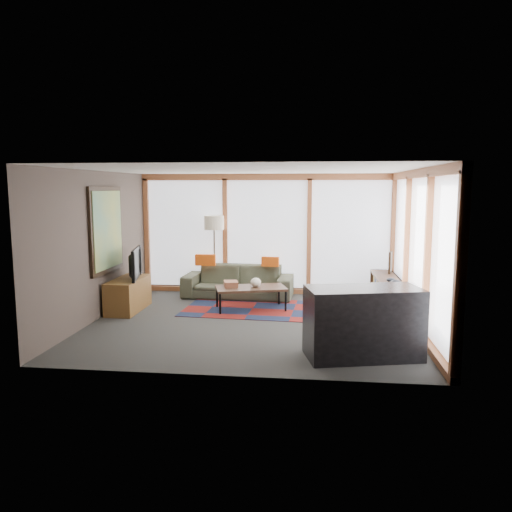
# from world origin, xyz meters

# --- Properties ---
(ground) EXTENTS (5.50, 5.50, 0.00)m
(ground) POSITION_xyz_m (0.00, 0.00, 0.00)
(ground) COLOR #2A2A28
(ground) RESTS_ON ground
(room_envelope) EXTENTS (5.52, 5.02, 2.62)m
(room_envelope) POSITION_xyz_m (0.49, 0.56, 1.54)
(room_envelope) COLOR #483C36
(room_envelope) RESTS_ON ground
(rug) EXTENTS (2.65, 1.79, 0.01)m
(rug) POSITION_xyz_m (-0.13, 0.95, 0.01)
(rug) COLOR maroon
(rug) RESTS_ON ground
(sofa) EXTENTS (2.33, 1.01, 0.67)m
(sofa) POSITION_xyz_m (-0.56, 1.94, 0.33)
(sofa) COLOR #323427
(sofa) RESTS_ON ground
(pillow_left) EXTENTS (0.43, 0.14, 0.24)m
(pillow_left) POSITION_xyz_m (-1.25, 1.93, 0.79)
(pillow_left) COLOR #C74A0F
(pillow_left) RESTS_ON sofa
(pillow_right) EXTENTS (0.38, 0.16, 0.20)m
(pillow_right) POSITION_xyz_m (0.12, 1.97, 0.77)
(pillow_right) COLOR #C74A0F
(pillow_right) RESTS_ON sofa
(floor_lamp) EXTENTS (0.43, 0.43, 1.71)m
(floor_lamp) POSITION_xyz_m (-1.12, 2.24, 0.85)
(floor_lamp) COLOR #2F2316
(floor_lamp) RESTS_ON ground
(coffee_table) EXTENTS (1.44, 1.00, 0.44)m
(coffee_table) POSITION_xyz_m (-0.16, 0.89, 0.22)
(coffee_table) COLOR black
(coffee_table) RESTS_ON ground
(book_stack) EXTENTS (0.32, 0.37, 0.10)m
(book_stack) POSITION_xyz_m (-0.54, 0.89, 0.49)
(book_stack) COLOR brown
(book_stack) RESTS_ON coffee_table
(vase) EXTENTS (0.20, 0.20, 0.17)m
(vase) POSITION_xyz_m (-0.06, 0.91, 0.52)
(vase) COLOR beige
(vase) RESTS_ON coffee_table
(bookshelf) EXTENTS (0.44, 2.41, 0.60)m
(bookshelf) POSITION_xyz_m (2.43, 1.03, 0.30)
(bookshelf) COLOR black
(bookshelf) RESTS_ON ground
(bowl_a) EXTENTS (0.26, 0.26, 0.11)m
(bowl_a) POSITION_xyz_m (2.46, 0.47, 0.66)
(bowl_a) COLOR black
(bowl_a) RESTS_ON bookshelf
(bowl_b) EXTENTS (0.19, 0.19, 0.08)m
(bowl_b) POSITION_xyz_m (2.42, 0.81, 0.64)
(bowl_b) COLOR black
(bowl_b) RESTS_ON bookshelf
(shelf_picture) EXTENTS (0.12, 0.33, 0.43)m
(shelf_picture) POSITION_xyz_m (2.55, 1.82, 0.82)
(shelf_picture) COLOR black
(shelf_picture) RESTS_ON bookshelf
(tv_console) EXTENTS (0.50, 1.21, 0.60)m
(tv_console) POSITION_xyz_m (-2.45, 0.57, 0.30)
(tv_console) COLOR brown
(tv_console) RESTS_ON ground
(television) EXTENTS (0.34, 1.01, 0.58)m
(television) POSITION_xyz_m (-2.39, 0.60, 0.89)
(television) COLOR black
(television) RESTS_ON tv_console
(bar_counter) EXTENTS (1.65, 1.05, 0.97)m
(bar_counter) POSITION_xyz_m (1.70, -1.60, 0.48)
(bar_counter) COLOR black
(bar_counter) RESTS_ON ground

